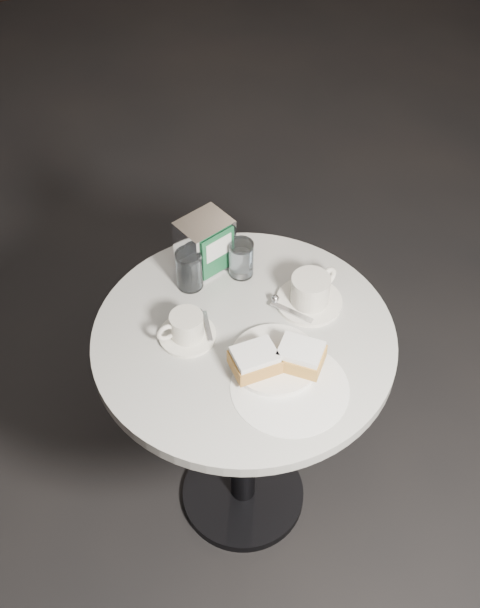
% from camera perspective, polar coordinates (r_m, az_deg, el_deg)
% --- Properties ---
extents(ground, '(7.00, 7.00, 0.00)m').
position_cam_1_polar(ground, '(2.36, 0.23, -14.16)').
color(ground, black).
rests_on(ground, ground).
extents(cafe_table, '(0.70, 0.70, 0.74)m').
position_cam_1_polar(cafe_table, '(1.90, 0.27, -6.22)').
color(cafe_table, black).
rests_on(cafe_table, ground).
extents(sugar_spill, '(0.29, 0.29, 0.00)m').
position_cam_1_polar(sugar_spill, '(1.65, 3.75, -6.28)').
color(sugar_spill, white).
rests_on(sugar_spill, cafe_table).
extents(beignet_plate, '(0.26, 0.26, 0.07)m').
position_cam_1_polar(beignet_plate, '(1.67, 2.74, -4.10)').
color(beignet_plate, white).
rests_on(beignet_plate, cafe_table).
extents(coffee_cup_left, '(0.14, 0.13, 0.07)m').
position_cam_1_polar(coffee_cup_left, '(1.72, -4.04, -1.81)').
color(coffee_cup_left, white).
rests_on(coffee_cup_left, cafe_table).
extents(coffee_cup_right, '(0.19, 0.19, 0.08)m').
position_cam_1_polar(coffee_cup_right, '(1.79, 5.29, 0.86)').
color(coffee_cup_right, white).
rests_on(coffee_cup_right, cafe_table).
extents(water_glass_left, '(0.07, 0.07, 0.10)m').
position_cam_1_polar(water_glass_left, '(1.82, -3.80, 2.56)').
color(water_glass_left, white).
rests_on(water_glass_left, cafe_table).
extents(water_glass_right, '(0.08, 0.08, 0.10)m').
position_cam_1_polar(water_glass_right, '(1.85, 0.09, 3.38)').
color(water_glass_right, silver).
rests_on(water_glass_right, cafe_table).
extents(napkin_dispenser, '(0.14, 0.12, 0.14)m').
position_cam_1_polar(napkin_dispenser, '(1.85, -2.62, 4.48)').
color(napkin_dispenser, white).
rests_on(napkin_dispenser, cafe_table).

